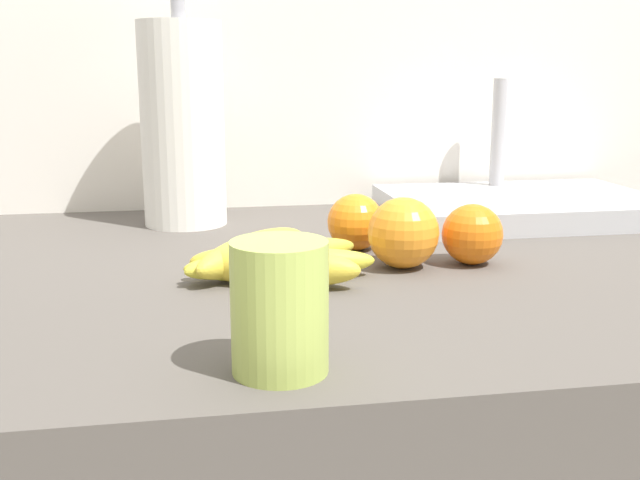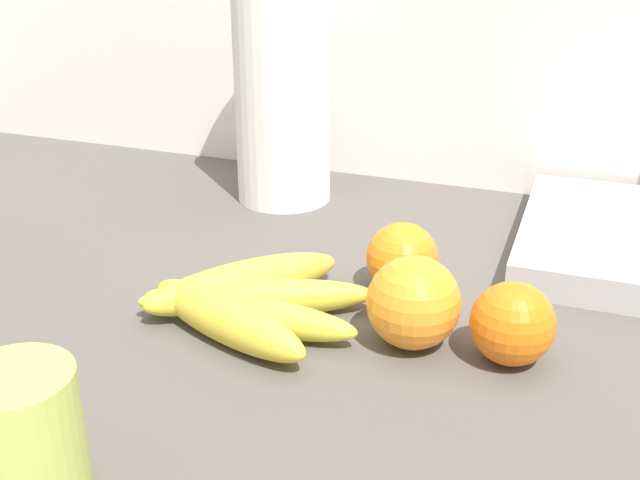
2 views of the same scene
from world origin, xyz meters
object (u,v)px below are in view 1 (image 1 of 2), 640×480
(orange_back_right, at_px, (472,234))
(mug, at_px, (280,307))
(banana_bunch, at_px, (269,260))
(paper_towel_roll, at_px, (183,125))
(orange_right, at_px, (356,222))
(orange_center, at_px, (403,233))
(sink_basin, at_px, (521,204))

(orange_back_right, bearing_deg, mug, -132.81)
(banana_bunch, bearing_deg, mug, -94.67)
(paper_towel_roll, bearing_deg, orange_back_right, -41.98)
(banana_bunch, height_order, orange_right, orange_right)
(paper_towel_roll, relative_size, mug, 3.14)
(banana_bunch, distance_m, orange_back_right, 0.24)
(orange_back_right, xyz_separation_m, mug, (-0.26, -0.28, 0.02))
(orange_back_right, relative_size, orange_center, 0.87)
(orange_right, xyz_separation_m, sink_basin, (0.29, 0.17, -0.02))
(mug, bearing_deg, orange_right, 69.14)
(orange_center, xyz_separation_m, mug, (-0.18, -0.28, 0.01))
(orange_right, bearing_deg, banana_bunch, -137.94)
(orange_right, xyz_separation_m, orange_back_right, (0.12, -0.09, -0.00))
(paper_towel_roll, distance_m, sink_basin, 0.52)
(banana_bunch, bearing_deg, orange_right, 42.06)
(mug, bearing_deg, orange_back_right, 47.19)
(orange_right, bearing_deg, orange_center, -70.07)
(banana_bunch, relative_size, paper_towel_roll, 0.67)
(orange_back_right, relative_size, sink_basin, 0.18)
(banana_bunch, xyz_separation_m, sink_basin, (0.41, 0.27, -0.00))
(orange_right, distance_m, orange_back_right, 0.15)
(orange_right, height_order, sink_basin, sink_basin)
(mug, bearing_deg, sink_basin, 50.94)
(orange_back_right, distance_m, sink_basin, 0.31)
(banana_bunch, distance_m, paper_towel_roll, 0.34)
(orange_back_right, distance_m, mug, 0.38)
(paper_towel_roll, height_order, sink_basin, paper_towel_roll)
(orange_center, bearing_deg, orange_right, 109.93)
(banana_bunch, xyz_separation_m, orange_center, (0.15, 0.01, 0.02))
(sink_basin, relative_size, mug, 3.94)
(orange_right, distance_m, sink_basin, 0.34)
(orange_back_right, xyz_separation_m, sink_basin, (0.18, 0.26, -0.02))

